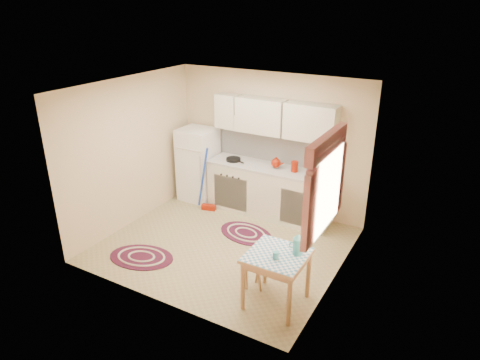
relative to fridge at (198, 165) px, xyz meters
name	(u,v)px	position (x,y,z in m)	size (l,w,h in m)	color
room_shell	(240,147)	(1.49, -1.01, 0.90)	(3.64, 3.60, 2.52)	tan
fridge	(198,165)	(0.00, 0.00, 0.00)	(0.65, 0.60, 1.40)	white
broom	(208,180)	(0.45, -0.35, -0.10)	(0.28, 0.12, 1.20)	#1D40B5
base_cabinets	(269,192)	(1.49, 0.05, -0.26)	(2.25, 0.60, 0.88)	beige
countertop	(270,168)	(1.49, 0.05, 0.20)	(2.27, 0.62, 0.04)	#B9B6B0
frying_pan	(233,159)	(0.78, 0.00, 0.24)	(0.26, 0.26, 0.05)	black
red_kettle	(276,163)	(1.60, 0.05, 0.31)	(0.18, 0.16, 0.18)	#911805
red_canister	(294,167)	(1.94, 0.05, 0.30)	(0.11, 0.11, 0.16)	#911805
table	(276,279)	(2.65, -2.14, -0.34)	(0.72, 0.72, 0.72)	tan
stool	(254,274)	(2.27, -2.00, -0.49)	(0.34, 0.34, 0.42)	#911805
coffee_pot	(298,244)	(2.86, -2.02, 0.17)	(0.15, 0.13, 0.30)	teal
mug	(276,256)	(2.67, -2.24, 0.07)	(0.07, 0.07, 0.10)	teal
rug_center	(246,233)	(1.48, -0.78, -0.69)	(0.98, 0.65, 0.02)	maroon
rug_left	(141,257)	(0.44, -2.19, -0.69)	(1.01, 0.67, 0.02)	maroon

